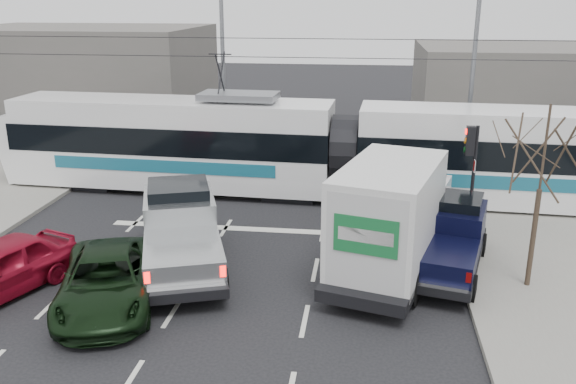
# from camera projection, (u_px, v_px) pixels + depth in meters

# --- Properties ---
(ground) EXTENTS (120.00, 120.00, 0.00)m
(ground) POSITION_uv_depth(u_px,v_px,m) (238.00, 316.00, 15.40)
(ground) COLOR black
(ground) RESTS_ON ground
(rails) EXTENTS (60.00, 1.60, 0.03)m
(rails) POSITION_uv_depth(u_px,v_px,m) (289.00, 194.00, 24.84)
(rails) COLOR #33302D
(rails) RESTS_ON ground
(building_left) EXTENTS (14.00, 10.00, 6.00)m
(building_left) POSITION_uv_depth(u_px,v_px,m) (86.00, 78.00, 36.97)
(building_left) COLOR #635D59
(building_left) RESTS_ON ground
(building_right) EXTENTS (12.00, 10.00, 5.00)m
(building_right) POSITION_uv_depth(u_px,v_px,m) (521.00, 89.00, 35.80)
(building_right) COLOR #635D59
(building_right) RESTS_ON ground
(bare_tree) EXTENTS (2.40, 2.40, 5.00)m
(bare_tree) POSITION_uv_depth(u_px,v_px,m) (544.00, 156.00, 15.66)
(bare_tree) COLOR #47382B
(bare_tree) RESTS_ON ground
(traffic_signal) EXTENTS (0.44, 0.44, 3.60)m
(traffic_signal) POSITION_uv_depth(u_px,v_px,m) (471.00, 156.00, 19.89)
(traffic_signal) COLOR black
(traffic_signal) RESTS_ON ground
(street_lamp_near) EXTENTS (2.38, 0.25, 9.00)m
(street_lamp_near) POSITION_uv_depth(u_px,v_px,m) (469.00, 60.00, 26.14)
(street_lamp_near) COLOR slate
(street_lamp_near) RESTS_ON ground
(street_lamp_far) EXTENTS (2.38, 0.25, 9.00)m
(street_lamp_far) POSITION_uv_depth(u_px,v_px,m) (219.00, 53.00, 29.45)
(street_lamp_far) COLOR slate
(street_lamp_far) RESTS_ON ground
(catenary) EXTENTS (60.00, 0.20, 7.00)m
(catenary) POSITION_uv_depth(u_px,v_px,m) (289.00, 100.00, 23.65)
(catenary) COLOR black
(catenary) RESTS_ON ground
(tram) EXTENTS (27.41, 4.01, 5.57)m
(tram) POSITION_uv_depth(u_px,v_px,m) (344.00, 150.00, 23.89)
(tram) COLOR white
(tram) RESTS_ON ground
(silver_pickup) EXTENTS (4.02, 6.56, 2.26)m
(silver_pickup) POSITION_uv_depth(u_px,v_px,m) (181.00, 228.00, 18.20)
(silver_pickup) COLOR black
(silver_pickup) RESTS_ON ground
(box_truck) EXTENTS (4.04, 7.13, 3.38)m
(box_truck) POSITION_uv_depth(u_px,v_px,m) (393.00, 218.00, 17.44)
(box_truck) COLOR black
(box_truck) RESTS_ON ground
(navy_pickup) EXTENTS (2.94, 5.23, 2.08)m
(navy_pickup) POSITION_uv_depth(u_px,v_px,m) (450.00, 237.00, 17.77)
(navy_pickup) COLOR black
(navy_pickup) RESTS_ON ground
(green_car) EXTENTS (3.66, 5.41, 1.38)m
(green_car) POSITION_uv_depth(u_px,v_px,m) (106.00, 281.00, 15.79)
(green_car) COLOR black
(green_car) RESTS_ON ground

